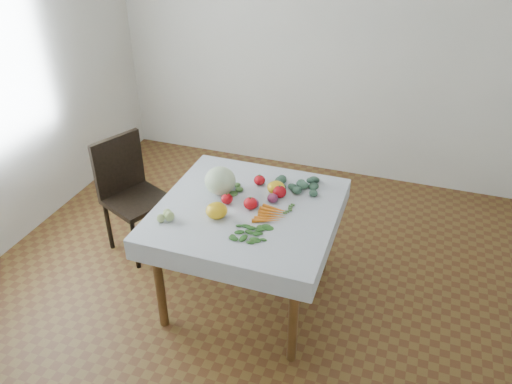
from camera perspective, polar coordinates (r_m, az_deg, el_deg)
ground at (r=3.65m, az=-0.85°, el=-11.64°), size 4.00×4.00×0.00m
back_wall at (r=4.72m, az=7.66°, el=17.38°), size 4.00×0.04×2.70m
table at (r=3.23m, az=-0.94°, el=-3.23°), size 1.00×1.00×0.75m
tablecloth at (r=3.18m, az=-0.96°, el=-1.76°), size 1.12×1.12×0.01m
chair at (r=3.94m, az=-14.31°, el=0.51°), size 0.55×0.55×0.92m
cabbage at (r=3.28m, az=-4.12°, el=1.30°), size 0.25×0.25×0.18m
tomato_a at (r=3.39m, az=0.40°, el=1.36°), size 0.10×0.10×0.07m
tomato_b at (r=3.14m, az=-0.64°, el=-1.31°), size 0.10×0.10×0.08m
tomato_c at (r=3.20m, az=-3.34°, el=-0.79°), size 0.08×0.08×0.07m
tomato_d at (r=3.26m, az=2.70°, el=0.02°), size 0.10×0.10×0.08m
heirloom_back at (r=3.30m, az=2.31°, el=0.51°), size 0.15×0.15×0.08m
heirloom_front at (r=3.07m, az=-4.53°, el=-2.13°), size 0.17×0.17×0.09m
onion_a at (r=3.15m, az=-0.34°, el=-1.30°), size 0.09×0.09×0.07m
onion_b at (r=3.21m, az=1.92°, el=-0.71°), size 0.07×0.07×0.06m
tomatillo_cluster at (r=3.05m, az=-9.68°, el=-3.26°), size 0.11×0.12×0.05m
carrot_bunch at (r=3.08m, az=1.65°, el=-2.59°), size 0.18×0.20×0.03m
kale_bunch at (r=3.40m, az=5.14°, el=0.95°), size 0.31×0.24×0.04m
basil_bunch at (r=2.94m, az=-0.61°, el=-4.65°), size 0.24×0.20×0.01m
dill_bunch at (r=3.35m, az=-3.70°, el=0.43°), size 0.23×0.16×0.02m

